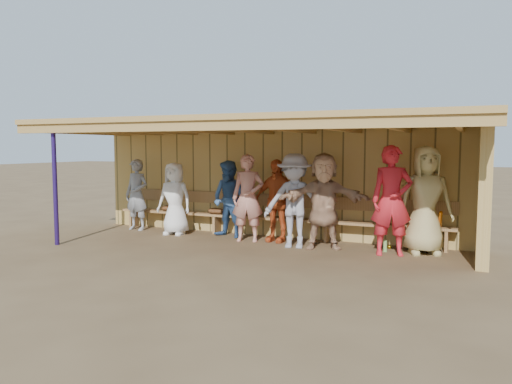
{
  "coord_description": "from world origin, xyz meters",
  "views": [
    {
      "loc": [
        4.03,
        -8.84,
        1.96
      ],
      "look_at": [
        0.0,
        0.35,
        1.05
      ],
      "focal_mm": 35.0,
      "sensor_mm": 36.0,
      "label": 1
    }
  ],
  "objects_px": {
    "player_c": "(229,199)",
    "player_b": "(175,199)",
    "player_e": "(294,201)",
    "player_h": "(425,200)",
    "player_g": "(392,200)",
    "player_extra": "(248,198)",
    "player_d": "(276,201)",
    "player_f": "(324,201)",
    "bench": "(270,213)",
    "player_a": "(137,195)"
  },
  "relations": [
    {
      "from": "player_c",
      "to": "player_b",
      "type": "bearing_deg",
      "value": -159.09
    },
    {
      "from": "player_e",
      "to": "player_h",
      "type": "height_order",
      "value": "player_h"
    },
    {
      "from": "player_g",
      "to": "player_h",
      "type": "xyz_separation_m",
      "value": [
        0.55,
        0.34,
        -0.0
      ]
    },
    {
      "from": "player_h",
      "to": "player_extra",
      "type": "distance_m",
      "value": 3.49
    },
    {
      "from": "player_b",
      "to": "player_g",
      "type": "xyz_separation_m",
      "value": [
        4.76,
        -0.24,
        0.19
      ]
    },
    {
      "from": "player_b",
      "to": "player_d",
      "type": "bearing_deg",
      "value": -1.51
    },
    {
      "from": "player_h",
      "to": "player_f",
      "type": "bearing_deg",
      "value": 167.33
    },
    {
      "from": "player_c",
      "to": "player_d",
      "type": "xyz_separation_m",
      "value": [
        1.1,
        -0.04,
        0.02
      ]
    },
    {
      "from": "player_c",
      "to": "player_e",
      "type": "height_order",
      "value": "player_e"
    },
    {
      "from": "bench",
      "to": "player_c",
      "type": "bearing_deg",
      "value": -154.33
    },
    {
      "from": "player_d",
      "to": "player_e",
      "type": "height_order",
      "value": "player_e"
    },
    {
      "from": "player_d",
      "to": "player_g",
      "type": "height_order",
      "value": "player_g"
    },
    {
      "from": "player_a",
      "to": "player_h",
      "type": "xyz_separation_m",
      "value": [
        6.47,
        -0.07,
        0.16
      ]
    },
    {
      "from": "player_d",
      "to": "player_f",
      "type": "relative_size",
      "value": 0.92
    },
    {
      "from": "player_b",
      "to": "player_c",
      "type": "distance_m",
      "value": 1.29
    },
    {
      "from": "player_f",
      "to": "player_extra",
      "type": "xyz_separation_m",
      "value": [
        -1.65,
        0.11,
        -0.02
      ]
    },
    {
      "from": "player_g",
      "to": "bench",
      "type": "relative_size",
      "value": 0.26
    },
    {
      "from": "player_d",
      "to": "player_g",
      "type": "bearing_deg",
      "value": -1.08
    },
    {
      "from": "player_a",
      "to": "player_c",
      "type": "xyz_separation_m",
      "value": [
        2.44,
        0.01,
        -0.0
      ]
    },
    {
      "from": "player_c",
      "to": "player_g",
      "type": "relative_size",
      "value": 0.84
    },
    {
      "from": "player_a",
      "to": "player_g",
      "type": "relative_size",
      "value": 0.84
    },
    {
      "from": "player_e",
      "to": "bench",
      "type": "bearing_deg",
      "value": 123.97
    },
    {
      "from": "player_f",
      "to": "player_g",
      "type": "height_order",
      "value": "player_g"
    },
    {
      "from": "player_b",
      "to": "player_h",
      "type": "bearing_deg",
      "value": -3.7
    },
    {
      "from": "player_d",
      "to": "player_extra",
      "type": "relative_size",
      "value": 0.94
    },
    {
      "from": "player_c",
      "to": "player_d",
      "type": "relative_size",
      "value": 0.98
    },
    {
      "from": "player_extra",
      "to": "bench",
      "type": "relative_size",
      "value": 0.24
    },
    {
      "from": "player_extra",
      "to": "bench",
      "type": "xyz_separation_m",
      "value": [
        0.24,
        0.63,
        -0.38
      ]
    },
    {
      "from": "player_b",
      "to": "bench",
      "type": "height_order",
      "value": "player_b"
    },
    {
      "from": "player_e",
      "to": "player_h",
      "type": "xyz_separation_m",
      "value": [
        2.38,
        0.4,
        0.08
      ]
    },
    {
      "from": "player_d",
      "to": "player_extra",
      "type": "xyz_separation_m",
      "value": [
        -0.55,
        -0.2,
        0.05
      ]
    },
    {
      "from": "player_e",
      "to": "bench",
      "type": "height_order",
      "value": "player_e"
    },
    {
      "from": "player_a",
      "to": "player_extra",
      "type": "bearing_deg",
      "value": -0.71
    },
    {
      "from": "player_d",
      "to": "bench",
      "type": "relative_size",
      "value": 0.22
    },
    {
      "from": "player_a",
      "to": "player_b",
      "type": "height_order",
      "value": "player_a"
    },
    {
      "from": "player_b",
      "to": "player_c",
      "type": "height_order",
      "value": "player_c"
    },
    {
      "from": "player_e",
      "to": "player_g",
      "type": "distance_m",
      "value": 1.83
    },
    {
      "from": "player_h",
      "to": "bench",
      "type": "xyz_separation_m",
      "value": [
        -3.24,
        0.46,
        -0.47
      ]
    },
    {
      "from": "player_e",
      "to": "bench",
      "type": "distance_m",
      "value": 1.27
    },
    {
      "from": "player_a",
      "to": "player_f",
      "type": "distance_m",
      "value": 4.65
    },
    {
      "from": "player_a",
      "to": "bench",
      "type": "distance_m",
      "value": 3.27
    },
    {
      "from": "player_b",
      "to": "player_g",
      "type": "relative_size",
      "value": 0.81
    },
    {
      "from": "player_g",
      "to": "player_b",
      "type": "bearing_deg",
      "value": 160.33
    },
    {
      "from": "player_d",
      "to": "player_h",
      "type": "bearing_deg",
      "value": 7.12
    },
    {
      "from": "player_d",
      "to": "player_extra",
      "type": "bearing_deg",
      "value": -151.91
    },
    {
      "from": "player_c",
      "to": "player_h",
      "type": "relative_size",
      "value": 0.84
    },
    {
      "from": "player_b",
      "to": "bench",
      "type": "relative_size",
      "value": 0.21
    },
    {
      "from": "player_c",
      "to": "player_extra",
      "type": "relative_size",
      "value": 0.92
    },
    {
      "from": "player_a",
      "to": "player_d",
      "type": "relative_size",
      "value": 0.98
    },
    {
      "from": "player_f",
      "to": "player_extra",
      "type": "height_order",
      "value": "player_f"
    }
  ]
}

